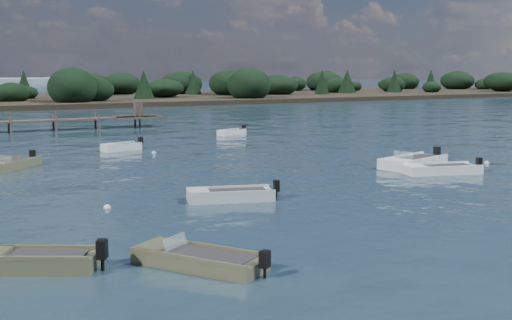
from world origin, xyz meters
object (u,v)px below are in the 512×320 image
dinghy_mid_white_b (413,164)px  dinghy_mid_grey (230,197)px  dinghy_mid_white_a (441,171)px  dinghy_extra_b (38,265)px  tender_far_grey_b (232,133)px  tender_far_white (121,148)px  dinghy_near_olive (199,262)px  dinghy_extra_a (12,166)px

dinghy_mid_white_b → dinghy_mid_grey: 15.34m
dinghy_mid_white_a → dinghy_extra_b: bearing=-160.9°
tender_far_grey_b → dinghy_mid_grey: dinghy_mid_grey is taller
dinghy_mid_white_b → tender_far_grey_b: dinghy_mid_white_b is taller
tender_far_white → dinghy_mid_grey: tender_far_white is taller
dinghy_mid_white_b → dinghy_extra_b: bearing=-155.4°
tender_far_white → dinghy_near_olive: (-5.43, -29.54, -0.01)m
dinghy_extra_b → tender_far_white: 29.39m
dinghy_extra_a → tender_far_grey_b: bearing=29.9°
dinghy_extra_b → dinghy_near_olive: 5.02m
dinghy_mid_white_a → dinghy_near_olive: dinghy_mid_white_a is taller
dinghy_mid_white_b → tender_far_white: (-14.49, 16.37, -0.02)m
dinghy_extra_a → dinghy_near_olive: 24.28m
dinghy_near_olive → tender_far_grey_b: bearing=63.9°
tender_far_white → dinghy_mid_white_a: 23.89m
dinghy_extra_a → dinghy_mid_white_b: bearing=-25.4°
tender_far_grey_b → dinghy_extra_b: bearing=-123.2°
dinghy_mid_grey → tender_far_white: bearing=89.3°
dinghy_mid_white_b → dinghy_near_olive: bearing=-146.5°
dinghy_mid_white_a → dinghy_near_olive: (-19.64, -10.35, -0.00)m
dinghy_extra_a → tender_far_grey_b: (20.65, 11.86, -0.00)m
dinghy_mid_white_b → tender_far_grey_b: (-2.29, 22.78, -0.03)m
dinghy_mid_white_a → dinghy_mid_grey: bearing=-174.4°
dinghy_mid_white_b → dinghy_mid_white_a: (-0.28, -2.82, -0.03)m
tender_far_white → dinghy_mid_white_b: bearing=-48.5°
tender_far_grey_b → dinghy_mid_white_a: dinghy_mid_white_a is taller
dinghy_mid_white_b → dinghy_mid_white_a: 2.84m
dinghy_extra_b → tender_far_grey_b: bearing=56.8°
tender_far_grey_b → dinghy_near_olive: (-17.62, -35.95, -0.00)m
dinghy_extra_b → dinghy_mid_white_a: dinghy_extra_b is taller
dinghy_extra_a → tender_far_white: dinghy_extra_a is taller
dinghy_extra_a → dinghy_mid_grey: bearing=-61.6°
dinghy_mid_grey → dinghy_extra_b: bearing=-144.4°
dinghy_mid_white_b → dinghy_extra_b: size_ratio=1.43×
dinghy_mid_grey → dinghy_near_olive: 10.32m
dinghy_extra_b → dinghy_mid_grey: size_ratio=0.87×
dinghy_extra_a → dinghy_mid_white_a: 26.51m
dinghy_extra_a → dinghy_near_olive: dinghy_extra_a is taller
dinghy_mid_white_b → dinghy_mid_grey: (-14.75, -4.24, -0.03)m
dinghy_extra_b → dinghy_near_olive: dinghy_extra_b is taller
dinghy_mid_white_b → tender_far_white: bearing=131.5°
dinghy_mid_white_b → dinghy_extra_b: dinghy_mid_white_b is taller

